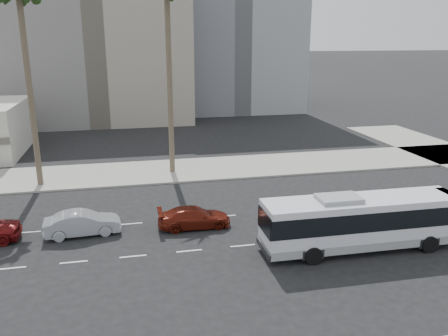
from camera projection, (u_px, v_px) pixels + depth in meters
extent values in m
plane|color=black|center=(293.00, 241.00, 26.02)|extent=(700.00, 700.00, 0.00)
cube|color=gray|center=(231.00, 167.00, 40.55)|extent=(120.00, 7.00, 0.15)
cube|color=gray|center=(99.00, 53.00, 63.30)|extent=(24.00, 18.00, 18.00)
cube|color=slate|center=(228.00, 25.00, 72.90)|extent=(20.00, 20.00, 26.00)
cube|color=beige|center=(131.00, 17.00, 254.23)|extent=(42.00, 42.00, 44.00)
cube|color=slate|center=(251.00, 5.00, 276.27)|extent=(22.00, 22.00, 60.00)
cube|color=silver|center=(361.00, 220.00, 24.63)|extent=(10.88, 2.50, 2.43)
cube|color=black|center=(362.00, 214.00, 24.54)|extent=(10.94, 2.56, 1.03)
cube|color=gray|center=(360.00, 238.00, 24.93)|extent=(10.90, 2.54, 0.47)
cube|color=gray|center=(339.00, 199.00, 23.98)|extent=(2.26, 1.52, 0.28)
cube|color=#262628|center=(447.00, 194.00, 25.40)|extent=(0.58, 1.69, 0.28)
cylinder|color=black|center=(429.00, 244.00, 24.56)|extent=(0.94, 0.28, 0.94)
cylinder|color=black|center=(403.00, 227.00, 26.81)|extent=(0.94, 0.28, 0.94)
cylinder|color=black|center=(314.00, 256.00, 23.19)|extent=(0.94, 0.28, 0.94)
cylinder|color=black|center=(297.00, 237.00, 25.44)|extent=(0.94, 0.28, 0.94)
imported|color=maroon|center=(194.00, 217.00, 27.75)|extent=(1.80, 4.41, 1.28)
imported|color=#969AA2|center=(83.00, 223.00, 26.66)|extent=(1.83, 4.44, 1.43)
cylinder|color=brown|center=(170.00, 87.00, 37.08)|extent=(0.40, 0.40, 14.55)
cylinder|color=brown|center=(30.00, 96.00, 33.65)|extent=(0.44, 0.44, 13.98)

